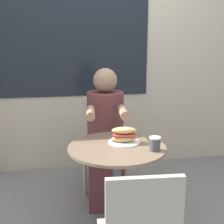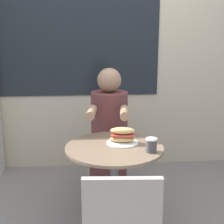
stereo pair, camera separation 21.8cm
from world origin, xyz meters
The scene contains 6 objects.
storefront_wall centered at (0.00, 1.37, 1.40)m, with size 8.00×0.09×2.80m.
cafe_table centered at (0.00, 0.00, 0.52)m, with size 0.69×0.69×0.70m.
diner_chair centered at (0.02, 0.86, 0.52)m, with size 0.42×0.42×0.87m.
seated_diner centered at (0.00, 0.52, 0.53)m, with size 0.37×0.59×1.20m.
sandwich_on_plate centered at (0.06, 0.06, 0.75)m, with size 0.23×0.23×0.12m.
drink_cup centered at (0.23, -0.13, 0.75)m, with size 0.08×0.08×0.10m.
Camera 2 is at (-0.19, -2.05, 1.46)m, focal length 50.00 mm.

